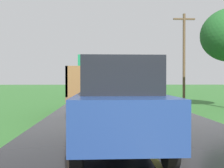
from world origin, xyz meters
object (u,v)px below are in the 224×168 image
Objects in this scene: utility_pole_roadside at (184,54)px; following_car at (118,103)px; banana_truck_far at (102,82)px; banana_truck_near at (99,82)px.

following_car is (-6.06, -13.73, -2.51)m from utility_pole_roadside.
banana_truck_far is 0.87× the size of utility_pole_roadside.
banana_truck_near is 1.42× the size of following_car.
banana_truck_far is at bearing 88.63° from banana_truck_near.
utility_pole_roadside is at bearing -47.92° from banana_truck_far.
utility_pole_roadside is (6.51, 6.45, 2.11)m from banana_truck_near.
utility_pole_roadside is (6.19, -6.86, 2.12)m from banana_truck_far.
utility_pole_roadside is at bearing 44.72° from banana_truck_near.
banana_truck_far is 1.42× the size of following_car.
banana_truck_near is 13.30m from banana_truck_far.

